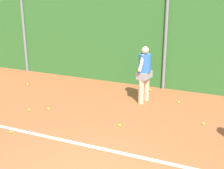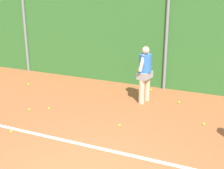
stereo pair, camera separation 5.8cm
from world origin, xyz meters
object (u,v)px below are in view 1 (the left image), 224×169
Objects in this scene: player_backcourt_far at (144,71)px; tennis_ball_2 at (119,125)px; tennis_ball_1 at (48,109)px; tennis_ball_9 at (150,90)px; tennis_ball_6 at (29,110)px; tennis_ball_5 at (11,132)px; tennis_ball_4 at (179,102)px; tennis_ball_10 at (204,124)px; tennis_ball_11 at (28,84)px.

tennis_ball_2 is at bearing -169.82° from player_backcourt_far.
tennis_ball_9 is at bearing 51.16° from tennis_ball_1.
tennis_ball_5 is at bearing -69.91° from tennis_ball_6.
tennis_ball_4 is at bearing 30.86° from tennis_ball_1.
player_backcourt_far is 2.99m from tennis_ball_1.
tennis_ball_4 and tennis_ball_6 have the same top height.
tennis_ball_4 is 1.00× the size of tennis_ball_10.
tennis_ball_2 is 2.14m from tennis_ball_10.
tennis_ball_9 is 4.31m from tennis_ball_11.
player_backcourt_far reaches higher than tennis_ball_2.
tennis_ball_10 is (1.98, -2.00, 0.00)m from tennis_ball_9.
tennis_ball_10 is (4.18, 2.30, 0.00)m from tennis_ball_5.
tennis_ball_1 is 4.24m from tennis_ball_10.
tennis_ball_9 is at bearing 48.47° from tennis_ball_6.
tennis_ball_11 is at bearing -164.57° from tennis_ball_9.
tennis_ball_1 and tennis_ball_2 have the same top height.
tennis_ball_5 is at bearing -151.19° from tennis_ball_10.
player_backcourt_far is at bearing 54.87° from tennis_ball_5.
tennis_ball_4 is 1.52m from tennis_ball_10.
tennis_ball_1 and tennis_ball_5 have the same top height.
tennis_ball_9 is at bearing 145.44° from tennis_ball_4.
tennis_ball_6 is (-0.47, -0.28, 0.00)m from tennis_ball_1.
tennis_ball_4 is at bearing -34.56° from tennis_ball_9.
player_backcourt_far reaches higher than tennis_ball_5.
tennis_ball_10 is (4.65, 1.01, 0.00)m from tennis_ball_6.
tennis_ball_4 is at bearing 47.03° from tennis_ball_5.
tennis_ball_1 is 1.57m from tennis_ball_5.
tennis_ball_9 is (2.20, 2.73, 0.00)m from tennis_ball_1.
tennis_ball_2 and tennis_ball_6 have the same top height.
tennis_ball_10 is (0.88, -1.24, 0.00)m from tennis_ball_4.
player_backcourt_far is at bearing 36.33° from tennis_ball_1.
tennis_ball_5 is 4.82m from tennis_ball_9.
tennis_ball_2 is 4.57m from tennis_ball_11.
tennis_ball_5 and tennis_ball_11 have the same top height.
tennis_ball_9 is at bearing 134.81° from tennis_ball_10.
tennis_ball_9 is 1.00× the size of tennis_ball_11.
tennis_ball_6 is 4.76m from tennis_ball_10.
tennis_ball_10 is at bearing 28.81° from tennis_ball_5.
tennis_ball_10 is at bearing -45.19° from tennis_ball_9.
tennis_ball_2 is 2.41m from tennis_ball_4.
tennis_ball_1 and tennis_ball_9 have the same top height.
tennis_ball_5 is 3.71m from tennis_ball_11.
player_backcourt_far is 25.76× the size of tennis_ball_9.
tennis_ball_9 is (-0.05, 2.93, 0.00)m from tennis_ball_2.
player_backcourt_far is at bearing 35.44° from tennis_ball_6.
tennis_ball_2 is 2.63m from tennis_ball_5.
tennis_ball_10 is at bearing 25.79° from tennis_ball_2.
tennis_ball_4 is at bearing -62.78° from player_backcourt_far.
tennis_ball_5 is at bearing -148.73° from tennis_ball_2.
tennis_ball_5 is 1.00× the size of tennis_ball_6.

